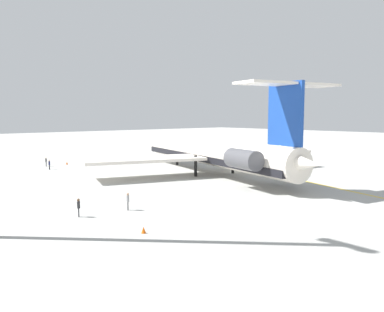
% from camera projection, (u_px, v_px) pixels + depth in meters
% --- Properties ---
extents(ground, '(338.72, 338.72, 0.00)m').
position_uv_depth(ground, '(234.00, 172.00, 65.74)').
color(ground, '#ADADA8').
extents(main_jetliner, '(46.00, 41.07, 13.54)m').
position_uv_depth(main_jetliner, '(215.00, 152.00, 62.40)').
color(main_jetliner, silver).
rests_on(main_jetliner, ground).
extents(ground_crew_near_nose, '(0.36, 0.30, 1.71)m').
position_uv_depth(ground_crew_near_nose, '(46.00, 161.00, 72.84)').
color(ground_crew_near_nose, black).
rests_on(ground_crew_near_nose, ground).
extents(ground_crew_near_tail, '(0.31, 0.37, 1.79)m').
position_uv_depth(ground_crew_near_tail, '(49.00, 163.00, 68.27)').
color(ground_crew_near_tail, black).
rests_on(ground_crew_near_tail, ground).
extents(ground_crew_portside, '(0.41, 0.28, 1.76)m').
position_uv_depth(ground_crew_portside, '(79.00, 205.00, 36.62)').
color(ground_crew_portside, black).
rests_on(ground_crew_portside, ground).
extents(ground_crew_starboard, '(0.39, 0.28, 1.78)m').
position_uv_depth(ground_crew_starboard, '(128.00, 199.00, 39.26)').
color(ground_crew_starboard, black).
rests_on(ground_crew_starboard, ground).
extents(safety_cone_wingtip, '(0.40, 0.40, 0.55)m').
position_uv_depth(safety_cone_wingtip, '(67.00, 163.00, 75.75)').
color(safety_cone_wingtip, '#EA590F').
rests_on(safety_cone_wingtip, ground).
extents(safety_cone_tail, '(0.40, 0.40, 0.55)m').
position_uv_depth(safety_cone_tail, '(144.00, 230.00, 31.66)').
color(safety_cone_tail, '#EA590F').
rests_on(safety_cone_tail, ground).
extents(taxiway_centreline, '(79.13, 21.70, 0.01)m').
position_uv_depth(taxiway_centreline, '(247.00, 169.00, 69.88)').
color(taxiway_centreline, gold).
rests_on(taxiway_centreline, ground).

